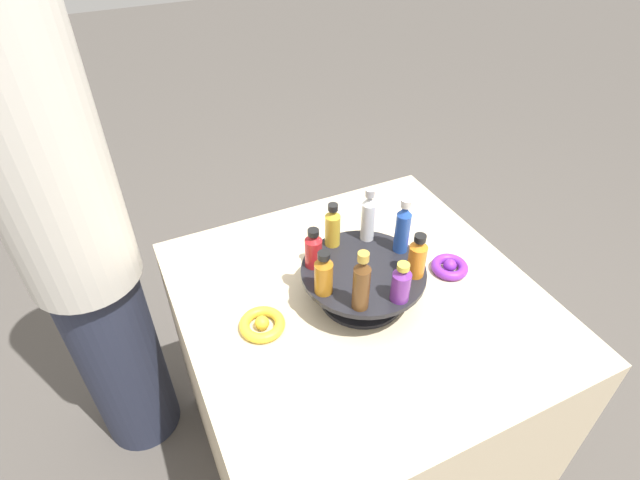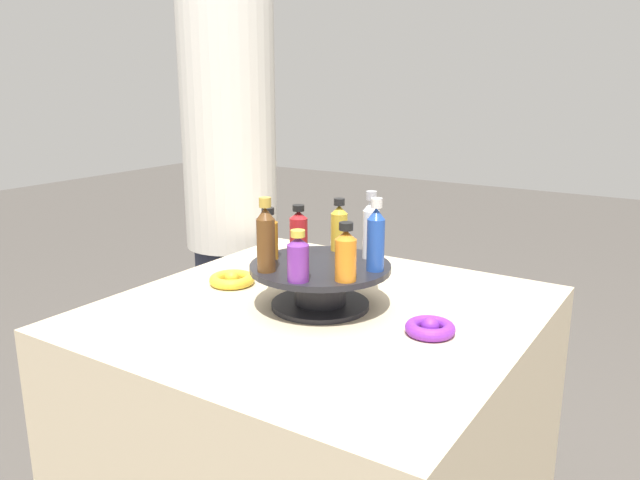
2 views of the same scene
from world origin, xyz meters
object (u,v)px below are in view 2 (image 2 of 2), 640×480
(bottle_blue, at_px, (376,238))
(ribbon_bow_gold, at_px, (232,279))
(display_stand, at_px, (320,281))
(bottle_red, at_px, (299,230))
(bottle_purple, at_px, (298,258))
(bottle_brown, at_px, (266,238))
(ribbon_bow_purple, at_px, (430,328))
(bottle_gold, at_px, (339,227))
(bottle_orange, at_px, (346,254))
(bottle_clear, at_px, (371,228))
(person_figure, at_px, (231,200))
(bottle_amber, at_px, (268,235))

(bottle_blue, xyz_separation_m, ribbon_bow_gold, (-0.01, 0.36, -0.15))
(bottle_blue, bearing_deg, display_stand, 101.97)
(bottle_red, bearing_deg, bottle_purple, -145.53)
(bottle_brown, xyz_separation_m, ribbon_bow_purple, (0.09, -0.31, -0.15))
(bottle_gold, distance_m, ribbon_bow_purple, 0.33)
(display_stand, xyz_separation_m, bottle_purple, (-0.11, -0.02, 0.08))
(bottle_purple, bearing_deg, bottle_blue, -33.03)
(bottle_orange, relative_size, bottle_gold, 0.96)
(bottle_orange, height_order, bottle_blue, bottle_blue)
(bottle_blue, xyz_separation_m, bottle_clear, (0.07, 0.05, -0.00))
(ribbon_bow_purple, height_order, ribbon_bow_gold, same)
(bottle_gold, xyz_separation_m, ribbon_bow_gold, (-0.10, 0.22, -0.13))
(bottle_brown, relative_size, bottle_gold, 1.27)
(bottle_purple, height_order, bottle_orange, bottle_orange)
(bottle_orange, bearing_deg, ribbon_bow_gold, 77.82)
(bottle_purple, bearing_deg, display_stand, 11.97)
(bottle_purple, distance_m, bottle_blue, 0.16)
(bottle_brown, relative_size, ribbon_bow_purple, 1.57)
(bottle_clear, height_order, person_figure, person_figure)
(bottle_brown, bearing_deg, bottle_amber, 34.47)
(bottle_amber, relative_size, bottle_brown, 0.74)
(display_stand, height_order, bottle_gold, bottle_gold)
(bottle_purple, height_order, ribbon_bow_purple, bottle_purple)
(bottle_orange, distance_m, person_figure, 0.84)
(bottle_purple, relative_size, bottle_orange, 0.88)
(bottle_brown, distance_m, ribbon_bow_gold, 0.26)
(bottle_amber, relative_size, ribbon_bow_purple, 1.17)
(bottle_amber, height_order, bottle_blue, bottle_blue)
(bottle_gold, relative_size, ribbon_bow_purple, 1.24)
(bottle_red, relative_size, bottle_brown, 0.69)
(bottle_brown, xyz_separation_m, bottle_gold, (0.21, -0.04, -0.01))
(bottle_blue, relative_size, ribbon_bow_purple, 1.55)
(bottle_orange, bearing_deg, bottle_red, 56.97)
(ribbon_bow_gold, bearing_deg, bottle_blue, -88.04)
(bottle_clear, xyz_separation_m, bottle_gold, (0.02, 0.09, -0.01))
(bottle_amber, bearing_deg, bottle_blue, -78.03)
(display_stand, xyz_separation_m, bottle_gold, (0.11, 0.02, 0.09))
(ribbon_bow_purple, bearing_deg, display_stand, 87.33)
(bottle_brown, xyz_separation_m, bottle_clear, (0.19, -0.13, -0.00))
(display_stand, distance_m, bottle_clear, 0.15)
(display_stand, distance_m, ribbon_bow_purple, 0.25)
(bottle_amber, bearing_deg, ribbon_bow_purple, -88.04)
(bottle_purple, xyz_separation_m, person_figure, (0.53, 0.62, -0.04))
(bottle_purple, distance_m, bottle_gold, 0.23)
(bottle_red, xyz_separation_m, person_figure, (0.35, 0.50, -0.04))
(bottle_orange, xyz_separation_m, bottle_gold, (0.18, 0.12, 0.00))
(bottle_blue, relative_size, bottle_gold, 1.25)
(display_stand, bearing_deg, bottle_purple, -168.03)
(bottle_brown, height_order, bottle_gold, bottle_brown)
(bottle_purple, xyz_separation_m, bottle_gold, (0.23, 0.05, 0.01))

